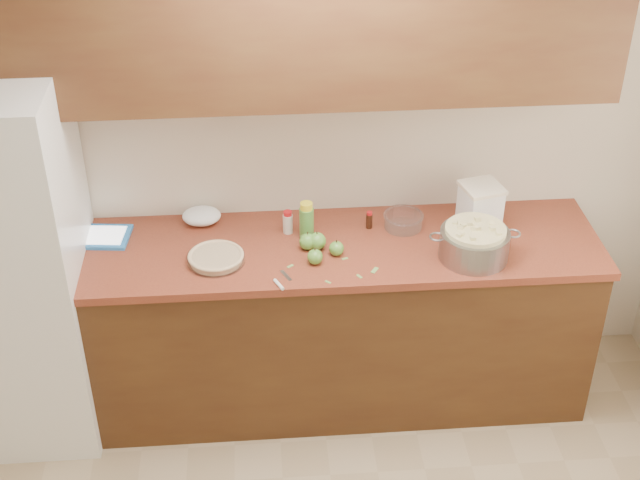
{
  "coord_description": "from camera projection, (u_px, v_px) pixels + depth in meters",
  "views": [
    {
      "loc": [
        -0.28,
        -1.98,
        3.22
      ],
      "look_at": [
        -0.01,
        1.43,
        0.98
      ],
      "focal_mm": 50.0,
      "sensor_mm": 36.0,
      "label": 1
    }
  ],
  "objects": [
    {
      "name": "upper_cabinets",
      "position": [
        318.0,
        20.0,
        3.73
      ],
      "size": [
        2.6,
        0.34,
        0.7
      ],
      "primitive_type": "cube",
      "color": "brown",
      "rests_on": "room_shell"
    },
    {
      "name": "peel_e",
      "position": [
        328.0,
        282.0,
        3.91
      ],
      "size": [
        0.03,
        0.03,
        0.0
      ],
      "primitive_type": "cube",
      "rotation": [
        0.0,
        0.0,
        -0.73
      ],
      "color": "#77A650",
      "rests_on": "counter_run"
    },
    {
      "name": "peel_b",
      "position": [
        345.0,
        259.0,
        4.06
      ],
      "size": [
        0.03,
        0.02,
        0.0
      ],
      "primitive_type": "cube",
      "rotation": [
        0.0,
        0.0,
        0.38
      ],
      "color": "#77A650",
      "rests_on": "counter_run"
    },
    {
      "name": "peel_d",
      "position": [
        290.0,
        266.0,
        4.01
      ],
      "size": [
        0.03,
        0.03,
        0.0
      ],
      "primitive_type": "cube",
      "rotation": [
        0.0,
        0.0,
        0.65
      ],
      "color": "#77A650",
      "rests_on": "counter_run"
    },
    {
      "name": "counter_run",
      "position": [
        321.0,
        322.0,
        4.41
      ],
      "size": [
        2.64,
        0.68,
        0.92
      ],
      "color": "#492C14",
      "rests_on": "ground"
    },
    {
      "name": "apple_extra",
      "position": [
        336.0,
        248.0,
        4.07
      ],
      "size": [
        0.07,
        0.07,
        0.08
      ],
      "color": "#559133",
      "rests_on": "counter_run"
    },
    {
      "name": "paper_towel",
      "position": [
        202.0,
        216.0,
        4.3
      ],
      "size": [
        0.19,
        0.16,
        0.08
      ],
      "primitive_type": "ellipsoid",
      "rotation": [
        0.0,
        0.0,
        -0.02
      ],
      "color": "white",
      "rests_on": "counter_run"
    },
    {
      "name": "mixing_bowl",
      "position": [
        403.0,
        220.0,
        4.27
      ],
      "size": [
        0.19,
        0.19,
        0.07
      ],
      "rotation": [
        0.0,
        0.0,
        0.3
      ],
      "color": "silver",
      "rests_on": "counter_run"
    },
    {
      "name": "apple_center",
      "position": [
        317.0,
        241.0,
        4.11
      ],
      "size": [
        0.08,
        0.08,
        0.1
      ],
      "color": "#559133",
      "rests_on": "counter_run"
    },
    {
      "name": "lemon_bottle",
      "position": [
        307.0,
        221.0,
        4.17
      ],
      "size": [
        0.07,
        0.07,
        0.18
      ],
      "rotation": [
        0.0,
        0.0,
        0.2
      ],
      "color": "#4C8C38",
      "rests_on": "counter_run"
    },
    {
      "name": "apple_left",
      "position": [
        308.0,
        242.0,
        4.11
      ],
      "size": [
        0.08,
        0.08,
        0.09
      ],
      "color": "#559133",
      "rests_on": "counter_run"
    },
    {
      "name": "colander",
      "position": [
        474.0,
        243.0,
        4.04
      ],
      "size": [
        0.42,
        0.32,
        0.16
      ],
      "rotation": [
        0.0,
        0.0,
        0.24
      ],
      "color": "gray",
      "rests_on": "counter_run"
    },
    {
      "name": "fridge",
      "position": [
        6.0,
        267.0,
        4.05
      ],
      "size": [
        0.7,
        0.7,
        1.8
      ],
      "primitive_type": "cube",
      "color": "white",
      "rests_on": "ground"
    },
    {
      "name": "tablet",
      "position": [
        101.0,
        237.0,
        4.2
      ],
      "size": [
        0.29,
        0.23,
        0.02
      ],
      "rotation": [
        0.0,
        0.0,
        -0.11
      ],
      "color": "#2A7ACD",
      "rests_on": "counter_run"
    },
    {
      "name": "vanilla_bottle",
      "position": [
        369.0,
        220.0,
        4.27
      ],
      "size": [
        0.03,
        0.03,
        0.09
      ],
      "rotation": [
        0.0,
        0.0,
        -0.23
      ],
      "color": "black",
      "rests_on": "counter_run"
    },
    {
      "name": "peel_a",
      "position": [
        375.0,
        270.0,
        3.99
      ],
      "size": [
        0.04,
        0.05,
        0.0
      ],
      "primitive_type": "cube",
      "rotation": [
        0.0,
        0.0,
        0.99
      ],
      "color": "#77A650",
      "rests_on": "counter_run"
    },
    {
      "name": "room_shell",
      "position": [
        359.0,
        406.0,
        2.72
      ],
      "size": [
        3.6,
        3.6,
        3.6
      ],
      "color": "tan",
      "rests_on": "ground"
    },
    {
      "name": "flour_canister",
      "position": [
        480.0,
        206.0,
        4.24
      ],
      "size": [
        0.22,
        0.22,
        0.22
      ],
      "rotation": [
        0.0,
        0.0,
        0.25
      ],
      "color": "white",
      "rests_on": "counter_run"
    },
    {
      "name": "apple_front",
      "position": [
        315.0,
        257.0,
        4.02
      ],
      "size": [
        0.07,
        0.07,
        0.08
      ],
      "color": "#559133",
      "rests_on": "counter_run"
    },
    {
      "name": "pie",
      "position": [
        216.0,
        258.0,
        4.03
      ],
      "size": [
        0.26,
        0.26,
        0.04
      ],
      "rotation": [
        0.0,
        0.0,
        -0.37
      ],
      "color": "silver",
      "rests_on": "counter_run"
    },
    {
      "name": "paring_knife",
      "position": [
        280.0,
        283.0,
        3.9
      ],
      "size": [
        0.08,
        0.16,
        0.02
      ],
      "rotation": [
        0.0,
        0.0,
        0.44
      ],
      "color": "gray",
      "rests_on": "counter_run"
    },
    {
      "name": "cinnamon_shaker",
      "position": [
        288.0,
        222.0,
        4.22
      ],
      "size": [
        0.05,
        0.05,
        0.12
      ],
      "rotation": [
        0.0,
        0.0,
        0.38
      ],
      "color": "beige",
      "rests_on": "counter_run"
    },
    {
      "name": "peel_c",
      "position": [
        359.0,
        276.0,
        3.95
      ],
      "size": [
        0.03,
        0.03,
        0.0
      ],
      "primitive_type": "cube",
      "rotation": [
        0.0,
        0.0,
        2.14
      ],
      "color": "#77A650",
      "rests_on": "counter_run"
    }
  ]
}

